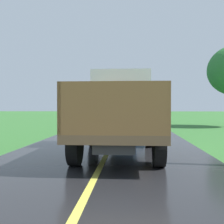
# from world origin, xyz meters

# --- Properties ---
(banana_truck_near) EXTENTS (2.38, 5.82, 2.80)m
(banana_truck_near) POSITION_xyz_m (0.39, 9.85, 1.48)
(banana_truck_near) COLOR #2D2D30
(banana_truck_near) RESTS_ON road_surface
(banana_truck_far) EXTENTS (2.38, 5.81, 2.80)m
(banana_truck_far) POSITION_xyz_m (0.59, 23.63, 1.47)
(banana_truck_far) COLOR #2D2D30
(banana_truck_far) RESTS_ON road_surface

